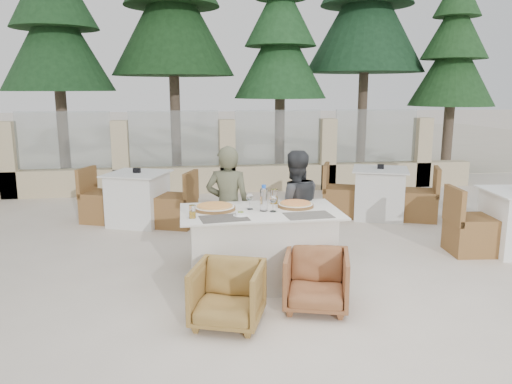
{
  "coord_description": "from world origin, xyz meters",
  "views": [
    {
      "loc": [
        -0.84,
        -4.77,
        1.97
      ],
      "look_at": [
        -0.09,
        0.35,
        0.9
      ],
      "focal_mm": 35.0,
      "sensor_mm": 36.0,
      "label": 1
    }
  ],
  "objects": [
    {
      "name": "water_bottle",
      "position": [
        -0.06,
        0.04,
        0.9
      ],
      "size": [
        0.09,
        0.09,
        0.27
      ],
      "primitive_type": "cylinder",
      "rotation": [
        0.0,
        0.0,
        -0.18
      ],
      "color": "#C2DEFF",
      "rests_on": "dining_table"
    },
    {
      "name": "pine_far_left",
      "position": [
        -3.5,
        7.0,
        2.75
      ],
      "size": [
        2.42,
        2.42,
        5.5
      ],
      "primitive_type": "cone",
      "color": "#1B3F1D",
      "rests_on": "ground"
    },
    {
      "name": "armchair_near_left",
      "position": [
        -0.5,
        -0.82,
        0.27
      ],
      "size": [
        0.73,
        0.74,
        0.53
      ],
      "primitive_type": "imported",
      "rotation": [
        0.0,
        0.0,
        -0.34
      ],
      "color": "olive",
      "rests_on": "ground"
    },
    {
      "name": "armchair_far_right",
      "position": [
        0.42,
        0.84,
        0.3
      ],
      "size": [
        0.84,
        0.85,
        0.61
      ],
      "primitive_type": "imported",
      "rotation": [
        0.0,
        0.0,
        3.49
      ],
      "color": "olive",
      "rests_on": "ground"
    },
    {
      "name": "bg_table_b",
      "position": [
        2.15,
        2.43,
        0.39
      ],
      "size": [
        1.83,
        1.37,
        0.77
      ],
      "primitive_type": null,
      "rotation": [
        0.0,
        0.0,
        -0.38
      ],
      "color": "silver",
      "rests_on": "ground"
    },
    {
      "name": "pine_centre",
      "position": [
        1.5,
        7.2,
        2.5
      ],
      "size": [
        2.2,
        2.2,
        5.0
      ],
      "primitive_type": "cone",
      "color": "#224F25",
      "rests_on": "ground"
    },
    {
      "name": "perimeter_wall_far",
      "position": [
        0.0,
        4.8,
        0.8
      ],
      "size": [
        10.0,
        0.34,
        1.6
      ],
      "primitive_type": null,
      "color": "#CBB98F",
      "rests_on": "ground"
    },
    {
      "name": "diner_left",
      "position": [
        -0.36,
        0.61,
        0.68
      ],
      "size": [
        0.57,
        0.45,
        1.37
      ],
      "primitive_type": "imported",
      "rotation": [
        0.0,
        0.0,
        2.87
      ],
      "color": "#56573F",
      "rests_on": "ground"
    },
    {
      "name": "placemat_near_right",
      "position": [
        0.34,
        -0.21,
        0.77
      ],
      "size": [
        0.47,
        0.33,
        0.0
      ],
      "primitive_type": "cube",
      "rotation": [
        0.0,
        0.0,
        0.07
      ],
      "color": "#635D55",
      "rests_on": "dining_table"
    },
    {
      "name": "dining_table",
      "position": [
        -0.09,
        0.05,
        0.39
      ],
      "size": [
        1.6,
        0.9,
        0.77
      ],
      "primitive_type": null,
      "color": "silver",
      "rests_on": "ground"
    },
    {
      "name": "pine_far_right",
      "position": [
        5.5,
        6.5,
        2.25
      ],
      "size": [
        1.98,
        1.98,
        4.5
      ],
      "primitive_type": "cone",
      "color": "#214B22",
      "rests_on": "ground"
    },
    {
      "name": "placemat_near_left",
      "position": [
        -0.47,
        -0.2,
        0.77
      ],
      "size": [
        0.48,
        0.35,
        0.0
      ],
      "primitive_type": "cube",
      "rotation": [
        0.0,
        0.0,
        0.12
      ],
      "color": "#514C46",
      "rests_on": "dining_table"
    },
    {
      "name": "pizza_left",
      "position": [
        -0.54,
        0.16,
        0.8
      ],
      "size": [
        0.48,
        0.48,
        0.05
      ],
      "primitive_type": "cylinder",
      "rotation": [
        0.0,
        0.0,
        0.15
      ],
      "color": "orange",
      "rests_on": "dining_table"
    },
    {
      "name": "diner_right",
      "position": [
        0.37,
        0.54,
        0.66
      ],
      "size": [
        0.65,
        0.51,
        1.31
      ],
      "primitive_type": "imported",
      "rotation": [
        0.0,
        0.0,
        3.16
      ],
      "color": "#323437",
      "rests_on": "ground"
    },
    {
      "name": "armchair_near_right",
      "position": [
        0.32,
        -0.62,
        0.27
      ],
      "size": [
        0.71,
        0.72,
        0.53
      ],
      "primitive_type": "imported",
      "rotation": [
        0.0,
        0.0,
        -0.29
      ],
      "color": "brown",
      "rests_on": "ground"
    },
    {
      "name": "beer_glass_right",
      "position": [
        0.11,
        0.34,
        0.85
      ],
      "size": [
        0.09,
        0.09,
        0.15
      ],
      "primitive_type": "cylinder",
      "rotation": [
        0.0,
        0.0,
        -0.25
      ],
      "color": "gold",
      "rests_on": "dining_table"
    },
    {
      "name": "bg_table_a",
      "position": [
        -1.52,
        2.59,
        0.39
      ],
      "size": [
        1.83,
        1.36,
        0.77
      ],
      "primitive_type": null,
      "rotation": [
        0.0,
        0.0,
        -0.37
      ],
      "color": "silver",
      "rests_on": "ground"
    },
    {
      "name": "wine_glass_centre",
      "position": [
        -0.19,
        0.12,
        0.86
      ],
      "size": [
        0.09,
        0.09,
        0.18
      ],
      "primitive_type": null,
      "rotation": [
        0.0,
        0.0,
        0.13
      ],
      "color": "silver",
      "rests_on": "dining_table"
    },
    {
      "name": "sand_patch",
      "position": [
        0.0,
        14.0,
        0.01
      ],
      "size": [
        30.0,
        16.0,
        0.01
      ],
      "primitive_type": "cube",
      "color": "beige",
      "rests_on": "ground"
    },
    {
      "name": "wine_glass_near",
      "position": [
        0.03,
        -0.01,
        0.86
      ],
      "size": [
        0.08,
        0.08,
        0.18
      ],
      "primitive_type": null,
      "rotation": [
        0.0,
        0.0,
        -0.06
      ],
      "color": "white",
      "rests_on": "dining_table"
    },
    {
      "name": "pine_mid_left",
      "position": [
        -1.0,
        7.5,
        3.25
      ],
      "size": [
        2.86,
        2.86,
        6.5
      ],
      "primitive_type": "cone",
      "color": "#193B19",
      "rests_on": "ground"
    },
    {
      "name": "ground",
      "position": [
        0.0,
        0.0,
        0.0
      ],
      "size": [
        80.0,
        80.0,
        0.0
      ],
      "primitive_type": "plane",
      "color": "beige",
      "rests_on": "ground"
    },
    {
      "name": "beer_glass_left",
      "position": [
        -0.77,
        -0.15,
        0.83
      ],
      "size": [
        0.07,
        0.07,
        0.13
      ],
      "primitive_type": "cylinder",
      "rotation": [
        0.0,
        0.0,
        -0.15
      ],
      "color": "gold",
      "rests_on": "dining_table"
    },
    {
      "name": "olive_dish",
      "position": [
        -0.31,
        -0.13,
        0.79
      ],
      "size": [
        0.14,
        0.14,
        0.04
      ],
      "primitive_type": null,
      "rotation": [
        0.0,
        0.0,
        -0.35
      ],
      "color": "white",
      "rests_on": "dining_table"
    },
    {
      "name": "pine_mid_right",
      "position": [
        3.8,
        7.8,
        3.4
      ],
      "size": [
        2.99,
        2.99,
        6.8
      ],
      "primitive_type": "cone",
      "color": "#193D22",
      "rests_on": "ground"
    },
    {
      "name": "armchair_far_left",
      "position": [
        -0.33,
        0.64,
        0.33
      ],
      "size": [
        0.91,
        0.92,
        0.67
      ],
      "primitive_type": "imported",
      "rotation": [
        0.0,
        0.0,
        2.83
      ],
      "color": "olive",
      "rests_on": "ground"
    },
    {
      "name": "pizza_right",
      "position": [
        0.3,
        0.16,
        0.79
      ],
      "size": [
        0.4,
        0.4,
        0.05
      ],
      "primitive_type": "cylinder",
      "rotation": [
        0.0,
        0.0,
        -0.08
      ],
      "color": "#EF5920",
      "rests_on": "dining_table"
    }
  ]
}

